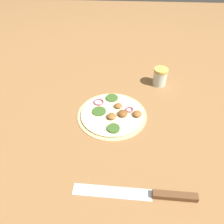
% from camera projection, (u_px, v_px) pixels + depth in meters
% --- Properties ---
extents(ground_plane, '(3.00, 3.00, 0.00)m').
position_uv_depth(ground_plane, '(112.00, 115.00, 0.85)').
color(ground_plane, olive).
extents(pizza, '(0.27, 0.27, 0.03)m').
position_uv_depth(pizza, '(113.00, 114.00, 0.84)').
color(pizza, '#D6B77A').
rests_on(pizza, ground_plane).
extents(knife, '(0.35, 0.04, 0.02)m').
position_uv_depth(knife, '(155.00, 195.00, 0.60)').
color(knife, silver).
rests_on(knife, ground_plane).
extents(spice_jar, '(0.06, 0.06, 0.08)m').
position_uv_depth(spice_jar, '(160.00, 77.00, 0.97)').
color(spice_jar, silver).
rests_on(spice_jar, ground_plane).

